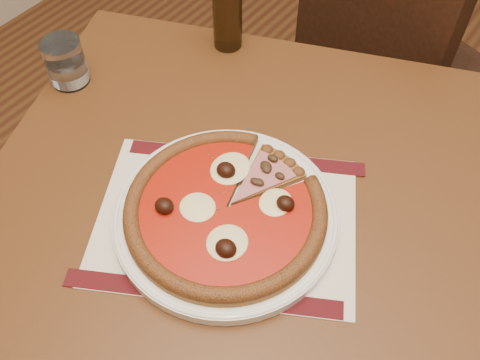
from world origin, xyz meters
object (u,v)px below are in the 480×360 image
at_px(chair_far, 387,63).
at_px(plate, 226,216).
at_px(water_glass, 65,62).
at_px(table, 233,234).
at_px(bottle, 227,13).
at_px(pizza, 226,209).

bearing_deg(chair_far, plate, 112.77).
bearing_deg(chair_far, water_glass, 79.83).
bearing_deg(table, water_glass, 174.40).
relative_size(plate, bottle, 1.79).
bearing_deg(plate, chair_far, 94.06).
bearing_deg(pizza, plate, -83.91).
height_order(chair_far, pizza, chair_far).
bearing_deg(water_glass, chair_far, 61.12).
xyz_separation_m(table, plate, (0.01, -0.04, 0.11)).
bearing_deg(table, chair_far, 93.06).
relative_size(table, bottle, 5.58).
relative_size(water_glass, bottle, 0.46).
bearing_deg(chair_far, table, 111.77).
xyz_separation_m(plate, pizza, (-0.00, 0.00, 0.02)).
bearing_deg(water_glass, table, -5.60).
xyz_separation_m(table, water_glass, (-0.40, 0.04, 0.14)).
bearing_deg(plate, bottle, 126.82).
relative_size(chair_far, bottle, 4.90).
height_order(plate, pizza, pizza).
bearing_deg(table, bottle, 128.26).
bearing_deg(bottle, pizza, -53.18).
relative_size(chair_far, water_glass, 10.62).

